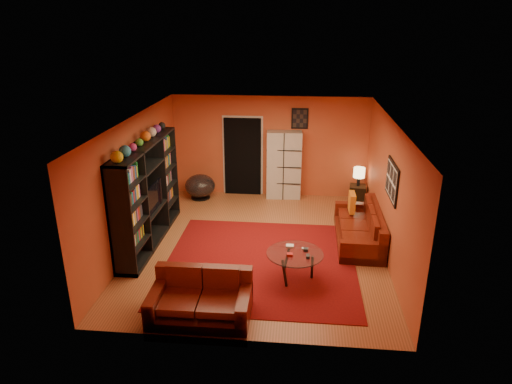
# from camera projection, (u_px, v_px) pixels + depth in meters

# --- Properties ---
(floor) EXTENTS (6.00, 6.00, 0.00)m
(floor) POSITION_uv_depth(u_px,v_px,m) (259.00, 245.00, 9.42)
(floor) COLOR brown
(floor) RESTS_ON ground
(ceiling) EXTENTS (6.00, 6.00, 0.00)m
(ceiling) POSITION_uv_depth(u_px,v_px,m) (259.00, 121.00, 8.50)
(ceiling) COLOR white
(ceiling) RESTS_ON wall_back
(wall_back) EXTENTS (6.00, 0.00, 6.00)m
(wall_back) POSITION_uv_depth(u_px,v_px,m) (270.00, 147.00, 11.75)
(wall_back) COLOR #BA4A29
(wall_back) RESTS_ON floor
(wall_front) EXTENTS (6.00, 0.00, 6.00)m
(wall_front) POSITION_uv_depth(u_px,v_px,m) (238.00, 261.00, 6.16)
(wall_front) COLOR #BA4A29
(wall_front) RESTS_ON floor
(wall_left) EXTENTS (0.00, 6.00, 6.00)m
(wall_left) POSITION_uv_depth(u_px,v_px,m) (136.00, 182.00, 9.19)
(wall_left) COLOR #BA4A29
(wall_left) RESTS_ON floor
(wall_right) EXTENTS (0.00, 6.00, 6.00)m
(wall_right) POSITION_uv_depth(u_px,v_px,m) (389.00, 190.00, 8.73)
(wall_right) COLOR #BA4A29
(wall_right) RESTS_ON floor
(rug) EXTENTS (3.60, 3.60, 0.01)m
(rug) POSITION_uv_depth(u_px,v_px,m) (261.00, 262.00, 8.75)
(rug) COLOR #5B0A0B
(rug) RESTS_ON floor
(doorway) EXTENTS (0.95, 0.10, 2.04)m
(doorway) POSITION_uv_depth(u_px,v_px,m) (243.00, 157.00, 11.88)
(doorway) COLOR black
(doorway) RESTS_ON floor
(wall_art_right) EXTENTS (0.03, 1.00, 0.70)m
(wall_art_right) POSITION_uv_depth(u_px,v_px,m) (392.00, 181.00, 8.34)
(wall_art_right) COLOR black
(wall_art_right) RESTS_ON wall_right
(wall_art_back) EXTENTS (0.42, 0.03, 0.52)m
(wall_art_back) POSITION_uv_depth(u_px,v_px,m) (300.00, 119.00, 11.40)
(wall_art_back) COLOR black
(wall_art_back) RESTS_ON wall_back
(entertainment_unit) EXTENTS (0.45, 3.00, 2.10)m
(entertainment_unit) POSITION_uv_depth(u_px,v_px,m) (147.00, 194.00, 9.26)
(entertainment_unit) COLOR black
(entertainment_unit) RESTS_ON floor
(tv) EXTENTS (0.95, 0.13, 0.55)m
(tv) POSITION_uv_depth(u_px,v_px,m) (149.00, 198.00, 9.20)
(tv) COLOR black
(tv) RESTS_ON entertainment_unit
(sofa) EXTENTS (0.92, 2.16, 0.85)m
(sofa) POSITION_uv_depth(u_px,v_px,m) (363.00, 229.00, 9.50)
(sofa) COLOR #4F120A
(sofa) RESTS_ON rug
(loveseat) EXTENTS (1.56, 0.95, 0.85)m
(loveseat) POSITION_uv_depth(u_px,v_px,m) (201.00, 298.00, 7.13)
(loveseat) COLOR #4F120A
(loveseat) RESTS_ON rug
(throw_pillow) EXTENTS (0.12, 0.42, 0.42)m
(throw_pillow) POSITION_uv_depth(u_px,v_px,m) (352.00, 202.00, 9.95)
(throw_pillow) COLOR orange
(throw_pillow) RESTS_ON sofa
(coffee_table) EXTENTS (1.01, 1.01, 0.50)m
(coffee_table) POSITION_uv_depth(u_px,v_px,m) (295.00, 256.00, 8.04)
(coffee_table) COLOR silver
(coffee_table) RESTS_ON floor
(storage_cabinet) EXTENTS (0.90, 0.44, 1.75)m
(storage_cabinet) POSITION_uv_depth(u_px,v_px,m) (284.00, 165.00, 11.68)
(storage_cabinet) COLOR #B9B5AB
(storage_cabinet) RESTS_ON floor
(bowl_chair) EXTENTS (0.78, 0.78, 0.63)m
(bowl_chair) POSITION_uv_depth(u_px,v_px,m) (200.00, 186.00, 11.79)
(bowl_chair) COLOR black
(bowl_chair) RESTS_ON floor
(side_table) EXTENTS (0.44, 0.44, 0.50)m
(side_table) POSITION_uv_depth(u_px,v_px,m) (357.00, 195.00, 11.41)
(side_table) COLOR black
(side_table) RESTS_ON floor
(table_lamp) EXTENTS (0.28, 0.28, 0.47)m
(table_lamp) POSITION_uv_depth(u_px,v_px,m) (359.00, 173.00, 11.21)
(table_lamp) COLOR black
(table_lamp) RESTS_ON side_table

